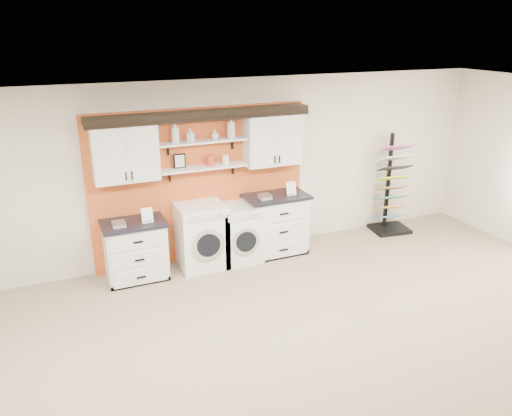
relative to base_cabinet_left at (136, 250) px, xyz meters
name	(u,v)px	position (x,y,z in m)	size (l,w,h in m)	color
ceiling	(350,128)	(1.13, -3.64, 2.35)	(10.00, 10.00, 0.00)	white
wall_back	(200,172)	(1.13, 0.36, 0.95)	(10.00, 10.00, 0.00)	beige
accent_panel	(201,185)	(1.13, 0.32, 0.75)	(3.40, 0.07, 2.40)	#C55221
upper_cabinet_left	(125,152)	(0.00, 0.15, 1.43)	(0.90, 0.35, 0.84)	silver
upper_cabinet_right	(273,138)	(2.26, 0.15, 1.43)	(0.90, 0.35, 0.84)	silver
shelf_lower	(204,167)	(1.13, 0.16, 1.08)	(1.32, 0.28, 0.03)	silver
shelf_upper	(203,141)	(1.13, 0.16, 1.48)	(1.32, 0.28, 0.03)	silver
crown_molding	(201,114)	(1.13, 0.17, 1.88)	(3.30, 0.41, 0.13)	black
picture_frame	(180,161)	(0.78, 0.21, 1.21)	(0.18, 0.02, 0.22)	black
canister_red	(210,161)	(1.23, 0.16, 1.18)	(0.11, 0.11, 0.16)	red
canister_cream	(226,160)	(1.48, 0.16, 1.17)	(0.10, 0.10, 0.14)	silver
base_cabinet_left	(136,250)	(0.00, 0.00, 0.00)	(0.91, 0.66, 0.89)	silver
base_cabinet_right	(276,224)	(2.26, 0.00, 0.05)	(1.02, 0.66, 0.99)	silver
washer	(202,236)	(1.01, 0.00, 0.06)	(0.72, 0.71, 1.00)	white
dryer	(238,233)	(1.60, 0.00, 0.01)	(0.65, 0.71, 0.91)	white
sample_rack	(391,202)	(4.58, 0.04, 0.11)	(0.71, 0.62, 1.77)	black
soap_bottle_a	(175,132)	(0.73, 0.16, 1.65)	(0.12, 0.12, 0.31)	silver
soap_bottle_b	(191,135)	(0.95, 0.16, 1.59)	(0.08, 0.08, 0.18)	silver
soap_bottle_c	(215,134)	(1.32, 0.16, 1.57)	(0.11, 0.11, 0.15)	silver
soap_bottle_d	(231,127)	(1.58, 0.16, 1.66)	(0.13, 0.13, 0.33)	silver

